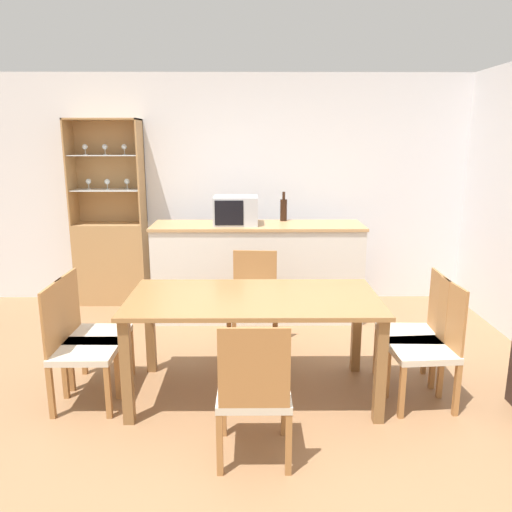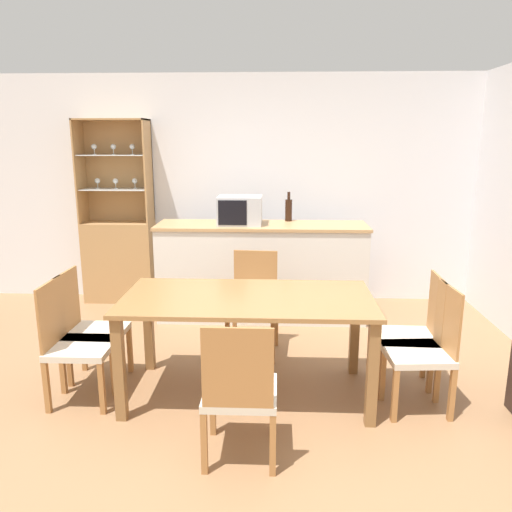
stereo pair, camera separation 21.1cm
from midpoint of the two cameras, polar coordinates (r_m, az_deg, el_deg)
name	(u,v)px [view 1 (the left image)]	position (r m, az deg, el deg)	size (l,w,h in m)	color
ground_plane	(235,412)	(3.62, -4.20, -17.43)	(18.00, 18.00, 0.00)	#936B47
wall_back	(242,190)	(5.77, -2.72, 7.56)	(6.80, 0.06, 2.55)	silver
kitchen_counter	(258,271)	(5.20, -0.97, -1.74)	(2.15, 0.59, 1.00)	silver
display_cabinet	(111,250)	(5.93, -17.18, 0.69)	(0.79, 0.34, 2.06)	tan
dining_table	(254,310)	(3.58, -1.98, -6.19)	(1.78, 0.89, 0.76)	olive
dining_chair_side_right_far	(416,332)	(3.94, 16.31, -8.35)	(0.44, 0.44, 0.88)	beige
dining_chair_head_far	(254,305)	(4.38, -1.64, -5.59)	(0.45, 0.45, 0.88)	beige
dining_chair_side_left_near	(79,347)	(3.77, -21.14, -9.72)	(0.42, 0.42, 0.88)	beige
dining_chair_side_left_far	(91,333)	(4.00, -19.81, -8.26)	(0.43, 0.43, 0.88)	beige
dining_chair_head_near	(254,392)	(2.96, -2.36, -15.31)	(0.42, 0.42, 0.88)	beige
dining_chair_side_right_near	(427,346)	(3.71, 17.45, -9.80)	(0.45, 0.45, 0.88)	beige
microwave	(236,210)	(5.07, -3.53, 5.22)	(0.44, 0.37, 0.28)	#B7BABF
wine_bottle	(284,209)	(5.29, 2.02, 5.36)	(0.07, 0.07, 0.31)	black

